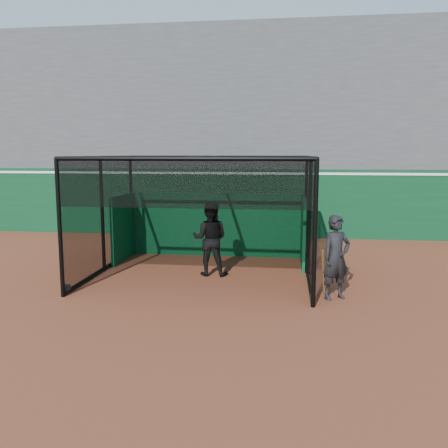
# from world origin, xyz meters

# --- Properties ---
(ground) EXTENTS (120.00, 120.00, 0.00)m
(ground) POSITION_xyz_m (0.00, 0.00, 0.00)
(ground) COLOR brown
(ground) RESTS_ON ground
(outfield_wall) EXTENTS (50.00, 0.50, 2.50)m
(outfield_wall) POSITION_xyz_m (0.00, 8.50, 1.29)
(outfield_wall) COLOR #0B3C1E
(outfield_wall) RESTS_ON ground
(grandstand) EXTENTS (50.00, 7.85, 8.95)m
(grandstand) POSITION_xyz_m (0.00, 12.27, 4.48)
(grandstand) COLOR #4C4C4F
(grandstand) RESTS_ON ground
(batting_cage) EXTENTS (5.41, 4.79, 2.96)m
(batting_cage) POSITION_xyz_m (-0.15, 2.65, 1.48)
(batting_cage) COLOR black
(batting_cage) RESTS_ON ground
(batter) EXTENTS (0.91, 0.72, 1.87)m
(batter) POSITION_xyz_m (0.04, 2.55, 0.93)
(batter) COLOR black
(batter) RESTS_ON ground
(on_deck_player) EXTENTS (0.78, 0.70, 1.79)m
(on_deck_player) POSITION_xyz_m (3.00, 0.93, 0.89)
(on_deck_player) COLOR black
(on_deck_player) RESTS_ON ground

